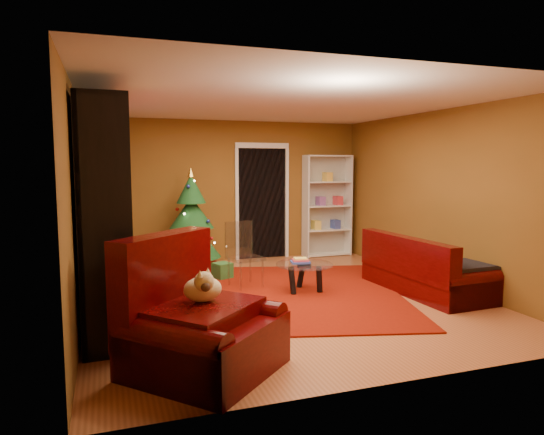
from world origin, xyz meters
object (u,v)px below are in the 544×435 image
object	(u,v)px
media_unit	(101,212)
coffee_table	(304,278)
white_bookshelf	(327,206)
sofa	(426,263)
gift_box_teal	(173,264)
gift_box_green	(222,271)
gift_box_red	(208,260)
rug	(291,293)
christmas_tree	(192,220)
dog	(203,289)
acrylic_chair	(245,258)
armchair	(204,318)

from	to	relation	value
media_unit	coffee_table	size ratio (longest dim) A/B	3.97
white_bookshelf	sofa	bearing A→B (deg)	-87.75
gift_box_teal	sofa	xyz separation A→B (m)	(3.21, -2.43, 0.27)
gift_box_green	gift_box_red	world-z (taller)	gift_box_green
rug	christmas_tree	xyz separation A→B (m)	(-1.03, 2.02, 0.84)
white_bookshelf	sofa	size ratio (longest dim) A/B	1.05
media_unit	christmas_tree	world-z (taller)	media_unit
coffee_table	rug	bearing A→B (deg)	-177.27
gift_box_green	media_unit	bearing A→B (deg)	-145.96
rug	white_bookshelf	bearing A→B (deg)	55.11
dog	acrylic_chair	world-z (taller)	dog
rug	coffee_table	bearing A→B (deg)	2.73
rug	christmas_tree	world-z (taller)	christmas_tree
acrylic_chair	sofa	bearing A→B (deg)	-37.38
armchair	rug	bearing A→B (deg)	9.75
gift_box_red	gift_box_green	bearing A→B (deg)	-88.99
rug	sofa	size ratio (longest dim) A/B	1.80
christmas_tree	armchair	xyz separation A→B (m)	(-0.59, -4.15, -0.37)
armchair	gift_box_teal	bearing A→B (deg)	43.63
christmas_tree	armchair	bearing A→B (deg)	-98.11
media_unit	gift_box_green	bearing A→B (deg)	32.34
christmas_tree	sofa	distance (m)	3.86
rug	dog	xyz separation A→B (m)	(-1.62, -2.06, 0.70)
white_bookshelf	armchair	xyz separation A→B (m)	(-3.33, -4.57, -0.51)
gift_box_red	sofa	distance (m)	3.74
coffee_table	acrylic_chair	bearing A→B (deg)	143.42
christmas_tree	white_bookshelf	size ratio (longest dim) A/B	0.87
dog	white_bookshelf	bearing A→B (deg)	10.65
gift_box_teal	white_bookshelf	bearing A→B (deg)	9.90
gift_box_red	acrylic_chair	bearing A→B (deg)	-82.52
gift_box_red	white_bookshelf	world-z (taller)	white_bookshelf
rug	media_unit	xyz separation A→B (m)	(-2.46, -0.01, 1.21)
white_bookshelf	armchair	bearing A→B (deg)	-126.38
coffee_table	acrylic_chair	world-z (taller)	acrylic_chair
rug	gift_box_red	world-z (taller)	gift_box_red
media_unit	coffee_table	xyz separation A→B (m)	(2.66, 0.02, -1.01)
coffee_table	dog	bearing A→B (deg)	-131.52
media_unit	gift_box_red	distance (m)	3.02
media_unit	gift_box_green	size ratio (longest dim) A/B	12.55
rug	gift_box_teal	size ratio (longest dim) A/B	12.07
rug	armchair	distance (m)	2.72
white_bookshelf	coffee_table	bearing A→B (deg)	-121.92
gift_box_teal	dog	bearing A→B (deg)	-93.51
coffee_table	acrylic_chair	distance (m)	0.91
gift_box_teal	white_bookshelf	xyz separation A→B (m)	(3.08, 0.54, 0.84)
gift_box_teal	gift_box_green	bearing A→B (deg)	-47.13
media_unit	armchair	size ratio (longest dim) A/B	2.61
armchair	dog	xyz separation A→B (m)	(0.00, 0.07, 0.23)
armchair	sofa	distance (m)	3.81
armchair	acrylic_chair	distance (m)	2.89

